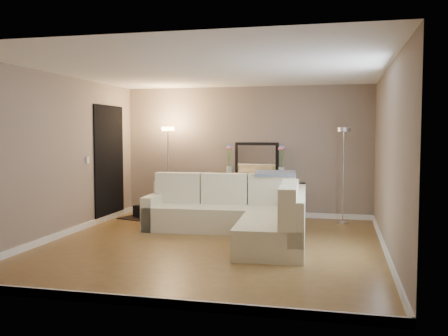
% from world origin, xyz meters
% --- Properties ---
extents(floor, '(5.00, 5.50, 0.01)m').
position_xyz_m(floor, '(0.00, 0.00, -0.01)').
color(floor, brown).
rests_on(floor, ground).
extents(ceiling, '(5.00, 5.50, 0.01)m').
position_xyz_m(ceiling, '(0.00, 0.00, 2.60)').
color(ceiling, white).
rests_on(ceiling, ground).
extents(wall_back, '(5.00, 0.02, 2.60)m').
position_xyz_m(wall_back, '(0.00, 2.76, 1.30)').
color(wall_back, gray).
rests_on(wall_back, ground).
extents(wall_front, '(5.00, 0.02, 2.60)m').
position_xyz_m(wall_front, '(0.00, -2.76, 1.30)').
color(wall_front, gray).
rests_on(wall_front, ground).
extents(wall_left, '(0.02, 5.50, 2.60)m').
position_xyz_m(wall_left, '(-2.51, 0.00, 1.30)').
color(wall_left, gray).
rests_on(wall_left, ground).
extents(wall_right, '(0.02, 5.50, 2.60)m').
position_xyz_m(wall_right, '(2.51, 0.00, 1.30)').
color(wall_right, gray).
rests_on(wall_right, ground).
extents(baseboard_back, '(5.00, 0.03, 0.10)m').
position_xyz_m(baseboard_back, '(0.00, 2.73, 0.05)').
color(baseboard_back, white).
rests_on(baseboard_back, ground).
extents(baseboard_front, '(5.00, 0.03, 0.10)m').
position_xyz_m(baseboard_front, '(0.00, -2.73, 0.05)').
color(baseboard_front, white).
rests_on(baseboard_front, ground).
extents(baseboard_left, '(0.03, 5.50, 0.10)m').
position_xyz_m(baseboard_left, '(-2.48, 0.00, 0.05)').
color(baseboard_left, white).
rests_on(baseboard_left, ground).
extents(baseboard_right, '(0.03, 5.50, 0.10)m').
position_xyz_m(baseboard_right, '(2.48, 0.00, 0.05)').
color(baseboard_right, white).
rests_on(baseboard_right, ground).
extents(doorway, '(0.02, 1.20, 2.20)m').
position_xyz_m(doorway, '(-2.48, 1.70, 1.10)').
color(doorway, black).
rests_on(doorway, ground).
extents(switch_plate, '(0.02, 0.08, 0.12)m').
position_xyz_m(switch_plate, '(-2.48, 0.85, 1.20)').
color(switch_plate, white).
rests_on(switch_plate, ground).
extents(sectional_sofa, '(2.89, 2.67, 0.96)m').
position_xyz_m(sectional_sofa, '(0.32, 0.78, 0.36)').
color(sectional_sofa, beige).
rests_on(sectional_sofa, floor).
extents(throw_blanket, '(0.73, 0.48, 0.09)m').
position_xyz_m(throw_blanket, '(0.76, 1.48, 0.97)').
color(throw_blanket, slate).
rests_on(throw_blanket, sectional_sofa).
extents(console_table, '(1.27, 0.41, 0.77)m').
position_xyz_m(console_table, '(0.14, 2.56, 0.43)').
color(console_table, black).
rests_on(console_table, floor).
extents(leaning_mirror, '(0.89, 0.10, 0.69)m').
position_xyz_m(leaning_mirror, '(0.23, 2.71, 1.14)').
color(leaning_mirror, black).
rests_on(leaning_mirror, console_table).
extents(table_decor, '(0.53, 0.13, 0.13)m').
position_xyz_m(table_decor, '(0.21, 2.52, 0.82)').
color(table_decor, gold).
rests_on(table_decor, console_table).
extents(flower_vase_left, '(0.15, 0.12, 0.66)m').
position_xyz_m(flower_vase_left, '(-0.31, 2.58, 1.06)').
color(flower_vase_left, silver).
rests_on(flower_vase_left, console_table).
extents(flower_vase_right, '(0.15, 0.12, 0.66)m').
position_xyz_m(flower_vase_right, '(0.75, 2.52, 1.06)').
color(flower_vase_right, silver).
rests_on(flower_vase_right, console_table).
extents(floor_lamp_lit, '(0.32, 0.32, 1.80)m').
position_xyz_m(floor_lamp_lit, '(-1.50, 2.30, 1.27)').
color(floor_lamp_lit, silver).
rests_on(floor_lamp_lit, floor).
extents(floor_lamp_unlit, '(0.28, 0.28, 1.78)m').
position_xyz_m(floor_lamp_unlit, '(1.92, 2.27, 1.25)').
color(floor_lamp_unlit, silver).
rests_on(floor_lamp_unlit, floor).
extents(charcoal_rug, '(1.38, 1.19, 0.02)m').
position_xyz_m(charcoal_rug, '(-1.69, 2.00, 0.01)').
color(charcoal_rug, black).
rests_on(charcoal_rug, floor).
extents(black_bag, '(0.39, 0.32, 0.21)m').
position_xyz_m(black_bag, '(-1.91, 1.97, 0.14)').
color(black_bag, black).
rests_on(black_bag, charcoal_rug).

